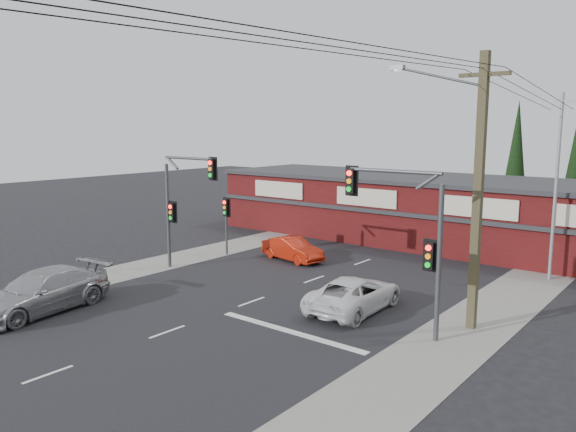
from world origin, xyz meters
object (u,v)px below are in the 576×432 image
Objects in this scene: white_suv at (354,294)px; red_sedan at (292,249)px; shop_building at (410,207)px; utility_pole at (475,183)px; silver_suv at (42,292)px.

red_sedan is at bearing -38.04° from white_suv.
red_sedan is at bearing -103.52° from shop_building.
white_suv is 9.01m from red_sedan.
utility_pole is (4.36, 0.93, 4.70)m from white_suv.
white_suv reaches higher than red_sedan.
shop_building is (4.79, 22.96, 1.30)m from silver_suv.
red_sedan is (2.46, 13.26, -0.19)m from silver_suv.
utility_pole reaches higher than shop_building.
white_suv is at bearing -71.49° from shop_building.
silver_suv reaches higher than white_suv.
silver_suv is 23.49m from shop_building.
shop_building is at bearing 70.82° from silver_suv.
shop_building reaches higher than silver_suv.
red_sedan is 0.39× the size of utility_pole.
silver_suv is 1.47× the size of red_sedan.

